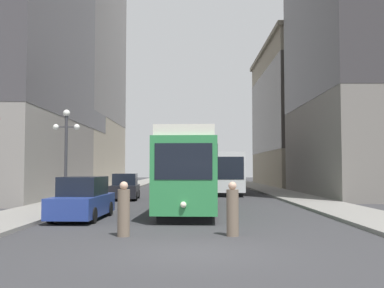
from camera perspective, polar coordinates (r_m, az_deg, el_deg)
ground_plane at (r=12.03m, az=0.06°, el=-13.49°), size 200.00×200.00×0.00m
sidewalk_left at (r=52.42m, az=-8.41°, el=-5.36°), size 3.16×120.00×0.15m
sidewalk_right at (r=52.43m, az=8.34°, el=-5.36°), size 3.16×120.00×0.15m
streetcar at (r=24.52m, az=-0.02°, el=-3.27°), size 3.29×14.71×3.89m
transit_bus at (r=39.66m, az=4.21°, el=-3.42°), size 3.00×11.11×3.45m
parked_car_left_near at (r=32.30m, az=-8.47°, el=-5.43°), size 2.06×4.32×1.82m
parked_car_left_mid at (r=20.18m, az=-13.62°, el=-6.78°), size 2.02×4.83×1.82m
pedestrian_crossing_near at (r=14.84m, az=-8.65°, el=-8.30°), size 0.39×0.39×1.75m
pedestrian_crossing_far at (r=14.82m, az=5.05°, el=-8.35°), size 0.39×0.39×1.74m
lamp_post_left_near at (r=24.64m, az=-15.60°, el=0.19°), size 1.41×0.36×5.11m
building_left_midblock at (r=56.04m, az=-16.33°, el=11.40°), size 13.07×20.56×31.20m
building_right_corner at (r=59.77m, az=13.82°, el=3.56°), size 10.81×22.90×17.56m
building_right_midblock at (r=41.24m, az=21.09°, el=16.20°), size 10.77×17.40×30.36m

